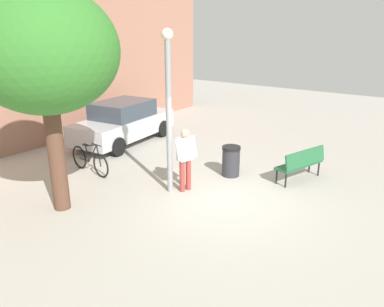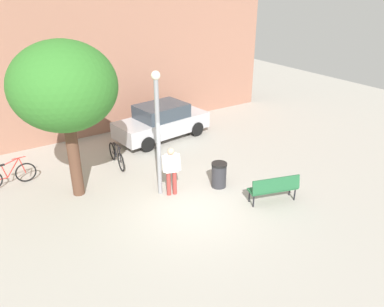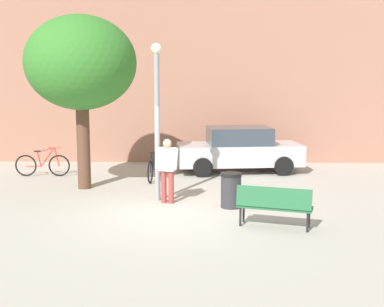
{
  "view_description": "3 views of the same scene",
  "coord_description": "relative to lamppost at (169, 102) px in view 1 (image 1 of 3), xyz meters",
  "views": [
    {
      "loc": [
        -7.44,
        -4.55,
        4.11
      ],
      "look_at": [
        -0.26,
        0.75,
        1.11
      ],
      "focal_mm": 35.35,
      "sensor_mm": 36.0,
      "label": 1
    },
    {
      "loc": [
        -5.5,
        -8.35,
        6.47
      ],
      "look_at": [
        0.49,
        0.81,
        1.41
      ],
      "focal_mm": 35.24,
      "sensor_mm": 36.0,
      "label": 2
    },
    {
      "loc": [
        0.8,
        -11.91,
        3.23
      ],
      "look_at": [
        0.49,
        0.48,
        1.38
      ],
      "focal_mm": 48.02,
      "sensor_mm": 36.0,
      "label": 3
    }
  ],
  "objects": [
    {
      "name": "trash_bin",
      "position": [
        1.9,
        -0.7,
        -1.92
      ],
      "size": [
        0.53,
        0.53,
        0.88
      ],
      "color": "#2D2D33",
      "rests_on": "ground_plane"
    },
    {
      "name": "person_by_lamppost",
      "position": [
        0.28,
        -0.29,
        -1.4
      ],
      "size": [
        0.63,
        0.4,
        1.67
      ],
      "color": "#9E3833",
      "rests_on": "ground_plane"
    },
    {
      "name": "ground_plane",
      "position": [
        0.44,
        -1.33,
        -2.37
      ],
      "size": [
        36.0,
        36.0,
        0.0
      ],
      "primitive_type": "plane",
      "color": "#A8A399"
    },
    {
      "name": "lamppost",
      "position": [
        0.0,
        0.0,
        0.0
      ],
      "size": [
        0.28,
        0.28,
        4.09
      ],
      "color": "gray",
      "rests_on": "ground_plane"
    },
    {
      "name": "parked_car_silver",
      "position": [
        2.41,
        4.21,
        -1.59
      ],
      "size": [
        4.38,
        2.22,
        1.55
      ],
      "color": "#B7B7BC",
      "rests_on": "ground_plane"
    },
    {
      "name": "building_facade",
      "position": [
        0.44,
        7.17,
        1.57
      ],
      "size": [
        17.95,
        2.0,
        7.86
      ],
      "primitive_type": "cube",
      "color": "#9E6B56",
      "rests_on": "ground_plane"
    },
    {
      "name": "plaza_tree",
      "position": [
        -2.29,
        1.44,
        1.24
      ],
      "size": [
        3.16,
        3.16,
        4.98
      ],
      "color": "brown",
      "rests_on": "ground_plane"
    },
    {
      "name": "bicycle_black",
      "position": [
        -0.38,
        2.74,
        -1.98
      ],
      "size": [
        0.22,
        1.81,
        0.97
      ],
      "color": "black",
      "rests_on": "ground_plane"
    },
    {
      "name": "park_bench",
      "position": [
        2.74,
        -2.48,
        -1.82
      ],
      "size": [
        1.67,
        0.92,
        0.92
      ],
      "color": "#236038",
      "rests_on": "ground_plane"
    }
  ]
}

